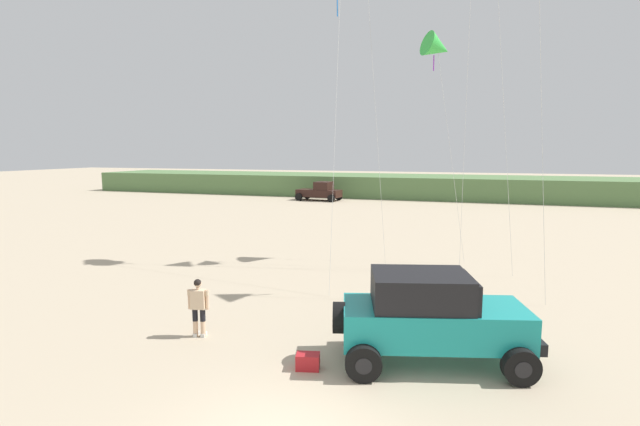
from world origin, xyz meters
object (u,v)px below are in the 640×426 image
at_px(jeep, 431,316).
at_px(person_watching, 199,304).
at_px(cooler_box, 308,361).
at_px(kite_blue_swept, 438,47).
at_px(distant_pickup, 320,192).

relative_size(jeep, person_watching, 3.01).
bearing_deg(cooler_box, kite_blue_swept, 68.70).
bearing_deg(cooler_box, person_watching, 152.00).
xyz_separation_m(cooler_box, distant_pickup, (-11.46, 36.42, 0.75)).
xyz_separation_m(jeep, kite_blue_swept, (-0.94, 11.93, 8.78)).
xyz_separation_m(cooler_box, kite_blue_swept, (1.81, 13.20, 9.79)).
height_order(cooler_box, distant_pickup, distant_pickup).
bearing_deg(person_watching, distant_pickup, 102.55).
distance_m(jeep, cooler_box, 3.19).
bearing_deg(distant_pickup, cooler_box, -72.53).
height_order(distant_pickup, kite_blue_swept, kite_blue_swept).
xyz_separation_m(person_watching, distant_pickup, (-7.90, 35.49, 0.00)).
bearing_deg(kite_blue_swept, person_watching, -113.67).
relative_size(person_watching, cooler_box, 2.98).
height_order(person_watching, cooler_box, person_watching).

